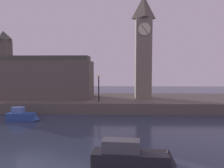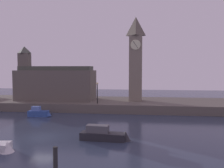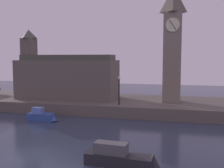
{
  "view_description": "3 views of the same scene",
  "coord_description": "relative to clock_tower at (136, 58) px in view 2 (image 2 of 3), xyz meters",
  "views": [
    {
      "loc": [
        6.16,
        -13.39,
        6.06
      ],
      "look_at": [
        5.26,
        14.82,
        4.03
      ],
      "focal_mm": 34.06,
      "sensor_mm": 36.0,
      "label": 1
    },
    {
      "loc": [
        10.72,
        -24.51,
        7.6
      ],
      "look_at": [
        5.92,
        15.99,
        4.9
      ],
      "focal_mm": 37.66,
      "sensor_mm": 36.0,
      "label": 2
    },
    {
      "loc": [
        10.83,
        -18.23,
        7.53
      ],
      "look_at": [
        2.19,
        16.61,
        4.08
      ],
      "focal_mm": 43.19,
      "sensor_mm": 36.0,
      "label": 3
    }
  ],
  "objects": [
    {
      "name": "boat_barge_dark",
      "position": [
        -2.66,
        -20.0,
        -9.03
      ],
      "size": [
        5.52,
        1.74,
        1.75
      ],
      "color": "#232328",
      "rests_on": "ground"
    },
    {
      "name": "parliament_hall",
      "position": [
        -15.84,
        -0.04,
        -4.84
      ],
      "size": [
        14.88,
        6.01,
        10.45
      ],
      "color": "#5B544C",
      "rests_on": "far_embankment"
    },
    {
      "name": "far_embankment",
      "position": [
        -9.93,
        0.3,
        -8.85
      ],
      "size": [
        70.0,
        12.0,
        1.5
      ],
      "primitive_type": "cube",
      "color": "#5B544C",
      "rests_on": "ground"
    },
    {
      "name": "streetlamp",
      "position": [
        -6.49,
        -4.33,
        -5.77
      ],
      "size": [
        0.36,
        0.36,
        3.7
      ],
      "color": "black",
      "rests_on": "far_embankment"
    },
    {
      "name": "mooring_post_right",
      "position": [
        -4.82,
        -29.31,
        -8.43
      ],
      "size": [
        0.31,
        0.31,
        2.34
      ],
      "primitive_type": "cylinder",
      "color": "#282828",
      "rests_on": "ground"
    },
    {
      "name": "ground_plane",
      "position": [
        -9.93,
        -19.7,
        -9.6
      ],
      "size": [
        120.0,
        120.0,
        0.0
      ],
      "primitive_type": "plane",
      "color": "#2D384C"
    },
    {
      "name": "clock_tower",
      "position": [
        0.0,
        0.0,
        0.0
      ],
      "size": [
        2.63,
        2.66,
        15.63
      ],
      "color": "slate",
      "rests_on": "far_embankment"
    },
    {
      "name": "boat_tour_blue",
      "position": [
        -14.92,
        -8.94,
        -9.02
      ],
      "size": [
        3.74,
        1.28,
        1.59
      ],
      "color": "#2D4C93",
      "rests_on": "ground"
    }
  ]
}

